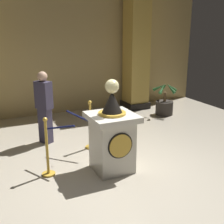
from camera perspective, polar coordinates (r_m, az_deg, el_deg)
name	(u,v)px	position (r m, az deg, el deg)	size (l,w,h in m)	color
ground_plane	(111,172)	(5.51, -0.12, -11.47)	(10.03, 10.03, 0.00)	#B2A893
back_wall	(49,44)	(8.94, -12.00, 12.70)	(10.03, 0.16, 4.13)	tan
pedestal_clock	(112,136)	(5.32, 0.02, -4.70)	(0.82, 0.82, 1.70)	beige
stanchion_near	(90,131)	(6.40, -4.18, -3.77)	(0.24, 0.24, 1.07)	gold
stanchion_far	(47,155)	(5.37, -12.37, -8.14)	(0.24, 0.24, 1.08)	gold
velvet_rope	(70,122)	(5.73, -8.06, -1.99)	(1.01, 1.01, 0.22)	#141947
column_right	(136,46)	(9.40, 4.75, 12.57)	(0.77, 0.77, 3.96)	black
potted_palm_right	(164,105)	(8.96, 10.10, 1.36)	(0.72, 0.69, 1.00)	#2D2823
bystander_guest	(44,106)	(6.71, -12.97, 1.15)	(0.38, 0.42, 1.63)	#383347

